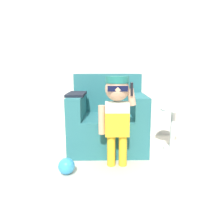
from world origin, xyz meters
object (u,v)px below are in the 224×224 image
object	(u,v)px
side_table	(173,125)
toy_ball	(66,166)
armchair	(108,121)
person_child	(117,107)

from	to	relation	value
side_table	toy_ball	xyz separation A→B (m)	(-1.24, -0.67, -0.24)
armchair	toy_ball	distance (m)	0.93
side_table	toy_ball	size ratio (longest dim) A/B	3.25
armchair	side_table	world-z (taller)	armchair
person_child	side_table	xyz separation A→B (m)	(0.73, 0.48, -0.31)
armchair	toy_ball	world-z (taller)	armchair
armchair	toy_ball	bearing A→B (deg)	-117.26
armchair	person_child	distance (m)	0.68
person_child	side_table	world-z (taller)	person_child
armchair	side_table	size ratio (longest dim) A/B	1.81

